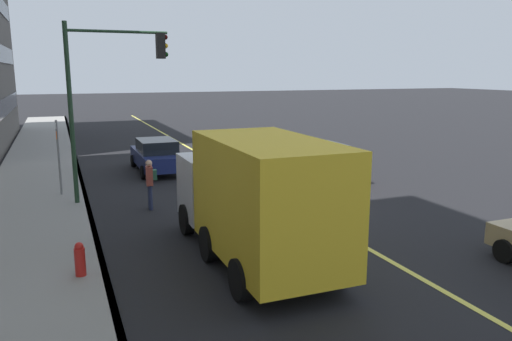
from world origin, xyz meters
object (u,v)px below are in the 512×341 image
at_px(fire_hydrant, 80,262).
at_px(truck_yellow, 256,196).
at_px(traffic_light_mast, 106,84).
at_px(car_red, 325,160).
at_px(street_sign_post, 58,153).
at_px(pedestrian_with_backpack, 150,180).
at_px(car_navy, 156,155).

bearing_deg(fire_hydrant, truck_yellow, -93.92).
xyz_separation_m(truck_yellow, traffic_light_mast, (7.16, 2.77, 2.62)).
height_order(car_red, truck_yellow, truck_yellow).
bearing_deg(fire_hydrant, street_sign_post, 2.09).
relative_size(pedestrian_with_backpack, fire_hydrant, 1.86).
relative_size(traffic_light_mast, fire_hydrant, 6.78).
distance_m(car_red, truck_yellow, 10.72).
distance_m(car_red, traffic_light_mast, 10.15).
height_order(car_navy, street_sign_post, street_sign_post).
height_order(car_navy, car_red, car_navy).
xyz_separation_m(pedestrian_with_backpack, traffic_light_mast, (1.33, 1.15, 3.28)).
bearing_deg(traffic_light_mast, car_navy, -26.22).
relative_size(truck_yellow, fire_hydrant, 7.21).
bearing_deg(car_red, pedestrian_with_backpack, 106.87).
bearing_deg(truck_yellow, street_sign_post, 27.58).
xyz_separation_m(car_red, pedestrian_with_backpack, (-2.51, 8.29, 0.26)).
xyz_separation_m(traffic_light_mast, street_sign_post, (1.47, 1.73, -2.56)).
bearing_deg(car_red, fire_hydrant, 126.55).
height_order(car_navy, fire_hydrant, car_navy).
relative_size(car_red, fire_hydrant, 4.50).
height_order(truck_yellow, fire_hydrant, truck_yellow).
height_order(car_red, traffic_light_mast, traffic_light_mast).
bearing_deg(car_navy, pedestrian_with_backpack, 167.60).
relative_size(traffic_light_mast, street_sign_post, 2.15).
distance_m(car_red, pedestrian_with_backpack, 8.67).
xyz_separation_m(car_navy, fire_hydrant, (-12.15, 4.03, -0.33)).
xyz_separation_m(car_red, street_sign_post, (0.28, 11.17, 0.98)).
distance_m(traffic_light_mast, street_sign_post, 3.42).
bearing_deg(truck_yellow, car_navy, 0.78).
bearing_deg(pedestrian_with_backpack, traffic_light_mast, 40.90).
height_order(car_navy, pedestrian_with_backpack, pedestrian_with_backpack).
bearing_deg(traffic_light_mast, street_sign_post, 49.79).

